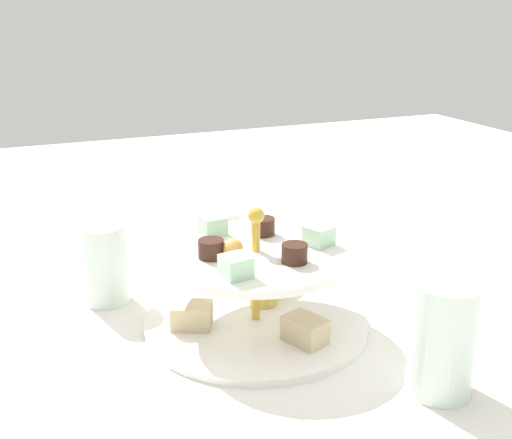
{
  "coord_description": "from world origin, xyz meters",
  "views": [
    {
      "loc": [
        -0.66,
        0.28,
        0.38
      ],
      "look_at": [
        0.0,
        0.0,
        0.14
      ],
      "focal_mm": 44.99,
      "sensor_mm": 36.0,
      "label": 1
    }
  ],
  "objects_px": {
    "butter_knife_right": "(434,282)",
    "water_glass_tall_right": "(443,338)",
    "tiered_serving_stand": "(256,292)",
    "water_glass_short_left": "(221,234)",
    "water_glass_mid_back": "(105,264)",
    "teacup_with_saucer": "(303,241)"
  },
  "relations": [
    {
      "from": "water_glass_tall_right",
      "to": "teacup_with_saucer",
      "type": "height_order",
      "value": "water_glass_tall_right"
    },
    {
      "from": "teacup_with_saucer",
      "to": "water_glass_tall_right",
      "type": "bearing_deg",
      "value": 174.17
    },
    {
      "from": "water_glass_short_left",
      "to": "teacup_with_saucer",
      "type": "height_order",
      "value": "water_glass_short_left"
    },
    {
      "from": "teacup_with_saucer",
      "to": "water_glass_mid_back",
      "type": "height_order",
      "value": "water_glass_mid_back"
    },
    {
      "from": "tiered_serving_stand",
      "to": "water_glass_short_left",
      "type": "height_order",
      "value": "tiered_serving_stand"
    },
    {
      "from": "water_glass_tall_right",
      "to": "tiered_serving_stand",
      "type": "bearing_deg",
      "value": 30.7
    },
    {
      "from": "water_glass_mid_back",
      "to": "tiered_serving_stand",
      "type": "bearing_deg",
      "value": -132.02
    },
    {
      "from": "water_glass_tall_right",
      "to": "teacup_with_saucer",
      "type": "distance_m",
      "value": 0.39
    },
    {
      "from": "tiered_serving_stand",
      "to": "water_glass_tall_right",
      "type": "xyz_separation_m",
      "value": [
        -0.2,
        -0.12,
        0.01
      ]
    },
    {
      "from": "water_glass_short_left",
      "to": "teacup_with_saucer",
      "type": "bearing_deg",
      "value": -109.87
    },
    {
      "from": "teacup_with_saucer",
      "to": "butter_knife_right",
      "type": "relative_size",
      "value": 0.53
    },
    {
      "from": "water_glass_tall_right",
      "to": "water_glass_short_left",
      "type": "relative_size",
      "value": 1.59
    },
    {
      "from": "tiered_serving_stand",
      "to": "water_glass_mid_back",
      "type": "height_order",
      "value": "tiered_serving_stand"
    },
    {
      "from": "tiered_serving_stand",
      "to": "water_glass_short_left",
      "type": "distance_m",
      "value": 0.23
    },
    {
      "from": "water_glass_tall_right",
      "to": "water_glass_mid_back",
      "type": "height_order",
      "value": "water_glass_tall_right"
    },
    {
      "from": "water_glass_tall_right",
      "to": "water_glass_short_left",
      "type": "distance_m",
      "value": 0.44
    },
    {
      "from": "tiered_serving_stand",
      "to": "butter_knife_right",
      "type": "xyz_separation_m",
      "value": [
        0.02,
        -0.28,
        -0.04
      ]
    },
    {
      "from": "butter_knife_right",
      "to": "water_glass_tall_right",
      "type": "bearing_deg",
      "value": 140.12
    },
    {
      "from": "tiered_serving_stand",
      "to": "water_glass_tall_right",
      "type": "relative_size",
      "value": 2.26
    },
    {
      "from": "water_glass_short_left",
      "to": "tiered_serving_stand",
      "type": "bearing_deg",
      "value": 170.61
    },
    {
      "from": "butter_knife_right",
      "to": "water_glass_mid_back",
      "type": "bearing_deg",
      "value": 71.22
    },
    {
      "from": "teacup_with_saucer",
      "to": "water_glass_mid_back",
      "type": "bearing_deg",
      "value": 98.29
    }
  ]
}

